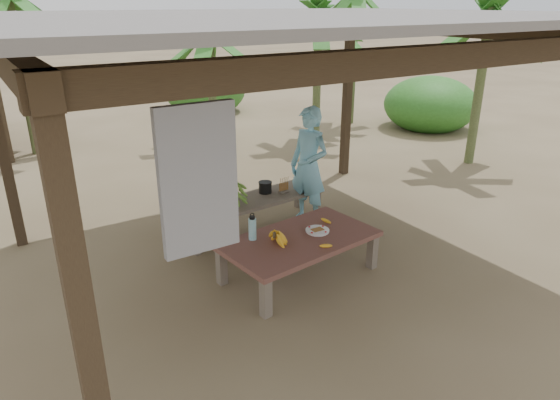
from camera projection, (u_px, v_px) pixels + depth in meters
ground at (287, 259)px, 6.37m from camera, size 80.00×80.00×0.00m
pavilion at (288, 30)px, 5.32m from camera, size 6.60×5.60×2.95m
work_table at (299, 243)px, 5.84m from camera, size 1.90×1.19×0.50m
bench at (252, 203)px, 7.10m from camera, size 2.24×0.78×0.45m
ripe_banana_bunch at (274, 238)px, 5.62m from camera, size 0.30×0.27×0.17m
plate at (317, 231)px, 5.95m from camera, size 0.28×0.28×0.04m
loose_banana_front at (326, 246)px, 5.57m from camera, size 0.16×0.06×0.04m
loose_banana_side at (326, 221)px, 6.21m from camera, size 0.11×0.16×0.04m
water_flask at (252, 228)px, 5.72m from camera, size 0.09×0.09×0.33m
green_banana_stalk at (235, 192)px, 6.86m from camera, size 0.31×0.31×0.33m
cooking_pot at (265, 188)px, 7.29m from camera, size 0.19×0.19×0.16m
skewer_rack at (284, 185)px, 7.29m from camera, size 0.19×0.09×0.24m
woman at (309, 167)px, 7.15m from camera, size 0.56×0.71×1.72m
banana_plant_ne at (319, 24)px, 10.81m from camera, size 1.80×1.80×3.10m
banana_plant_n at (210, 44)px, 10.72m from camera, size 1.80×1.80×2.69m
banana_plant_nw at (9, 5)px, 9.71m from camera, size 1.80×1.80×3.50m
banana_plant_e at (489, 24)px, 9.20m from camera, size 1.80×1.80×3.17m
banana_plant_far at (356, 3)px, 12.38m from camera, size 1.80×1.80×3.53m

